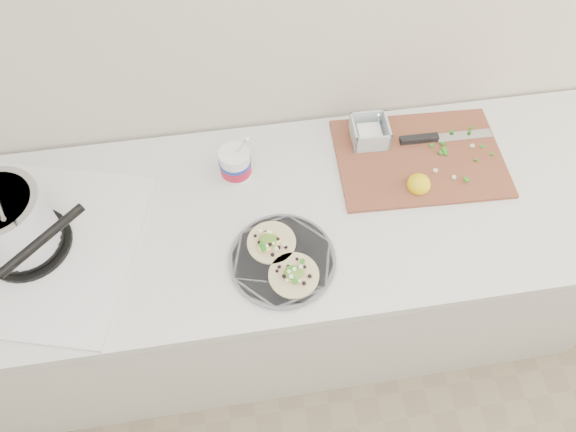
{
  "coord_description": "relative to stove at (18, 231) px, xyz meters",
  "views": [
    {
      "loc": [
        -0.03,
        0.65,
        2.1
      ],
      "look_at": [
        0.08,
        1.36,
        0.96
      ],
      "focal_mm": 32.0,
      "sensor_mm": 36.0,
      "label": 1
    }
  ],
  "objects": [
    {
      "name": "counter",
      "position": [
        0.61,
        0.03,
        -0.54
      ],
      "size": [
        2.44,
        0.66,
        0.9
      ],
      "color": "silver",
      "rests_on": "ground"
    },
    {
      "name": "stove",
      "position": [
        0.0,
        0.0,
        0.0
      ],
      "size": [
        0.66,
        0.64,
        0.26
      ],
      "rotation": [
        0.0,
        0.0,
        -0.27
      ],
      "color": "silver",
      "rests_on": "counter"
    },
    {
      "name": "taco_plate",
      "position": [
        0.65,
        -0.14,
        -0.07
      ],
      "size": [
        0.28,
        0.28,
        0.04
      ],
      "rotation": [
        0.0,
        0.0,
        0.13
      ],
      "color": "#5B5C62",
      "rests_on": "counter"
    },
    {
      "name": "tub",
      "position": [
        0.57,
        0.15,
        -0.02
      ],
      "size": [
        0.09,
        0.09,
        0.2
      ],
      "rotation": [
        0.0,
        0.0,
        0.24
      ],
      "color": "white",
      "rests_on": "counter"
    },
    {
      "name": "cutboard",
      "position": [
        1.1,
        0.15,
        -0.07
      ],
      "size": [
        0.5,
        0.36,
        0.08
      ],
      "rotation": [
        0.0,
        0.0,
        -0.04
      ],
      "color": "brown",
      "rests_on": "counter"
    }
  ]
}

